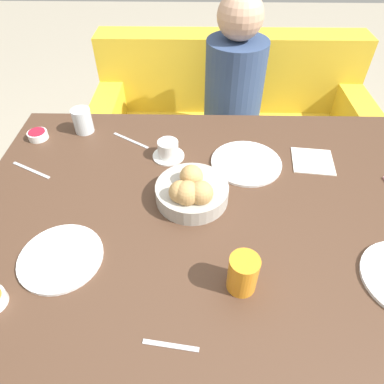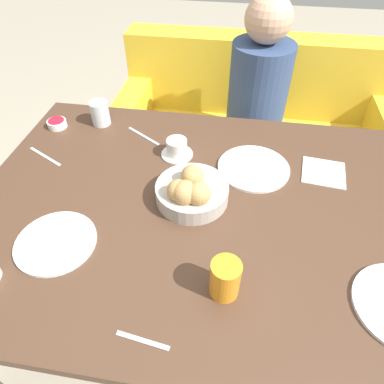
% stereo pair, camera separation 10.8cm
% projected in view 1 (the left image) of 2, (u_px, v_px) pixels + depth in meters
% --- Properties ---
extents(ground_plane, '(10.00, 10.00, 0.00)m').
position_uv_depth(ground_plane, '(211.00, 317.00, 1.62)').
color(ground_plane, '#A89E89').
extents(dining_table, '(1.59, 1.06, 0.77)m').
position_uv_depth(dining_table, '(220.00, 222.00, 1.14)').
color(dining_table, '#4C3323').
rests_on(dining_table, ground_plane).
extents(couch, '(1.57, 0.70, 0.85)m').
position_uv_depth(couch, '(228.00, 134.00, 2.17)').
color(couch, gold).
rests_on(couch, ground_plane).
extents(seated_person, '(0.30, 0.39, 1.16)m').
position_uv_depth(seated_person, '(231.00, 121.00, 1.92)').
color(seated_person, '#23232D').
rests_on(seated_person, ground_plane).
extents(bread_basket, '(0.23, 0.23, 0.12)m').
position_uv_depth(bread_basket, '(191.00, 191.00, 1.06)').
color(bread_basket, '#B2ADA3').
rests_on(bread_basket, dining_table).
extents(plate_near_left, '(0.23, 0.23, 0.01)m').
position_uv_depth(plate_near_left, '(61.00, 257.00, 0.93)').
color(plate_near_left, white).
rests_on(plate_near_left, dining_table).
extents(plate_far_center, '(0.25, 0.25, 0.01)m').
position_uv_depth(plate_far_center, '(246.00, 163.00, 1.22)').
color(plate_far_center, white).
rests_on(plate_far_center, dining_table).
extents(juice_glass, '(0.08, 0.08, 0.11)m').
position_uv_depth(juice_glass, '(243.00, 274.00, 0.84)').
color(juice_glass, orange).
rests_on(juice_glass, dining_table).
extents(water_tumbler, '(0.07, 0.07, 0.10)m').
position_uv_depth(water_tumbler, '(83.00, 121.00, 1.34)').
color(water_tumbler, silver).
rests_on(water_tumbler, dining_table).
extents(coffee_cup, '(0.12, 0.12, 0.07)m').
position_uv_depth(coffee_cup, '(168.00, 150.00, 1.24)').
color(coffee_cup, white).
rests_on(coffee_cup, dining_table).
extents(jam_bowl_berry, '(0.08, 0.08, 0.03)m').
position_uv_depth(jam_bowl_berry, '(38.00, 135.00, 1.33)').
color(jam_bowl_berry, white).
rests_on(jam_bowl_berry, dining_table).
extents(fork_silver, '(0.15, 0.10, 0.00)m').
position_uv_depth(fork_silver, '(131.00, 140.00, 1.33)').
color(fork_silver, '#B7B7BC').
rests_on(fork_silver, dining_table).
extents(knife_silver, '(0.16, 0.09, 0.00)m').
position_uv_depth(knife_silver, '(31.00, 170.00, 1.20)').
color(knife_silver, '#B7B7BC').
rests_on(knife_silver, dining_table).
extents(spoon_coffee, '(0.13, 0.03, 0.00)m').
position_uv_depth(spoon_coffee, '(171.00, 346.00, 0.77)').
color(spoon_coffee, '#B7B7BC').
rests_on(spoon_coffee, dining_table).
extents(napkin, '(0.16, 0.16, 0.00)m').
position_uv_depth(napkin, '(313.00, 161.00, 1.23)').
color(napkin, silver).
rests_on(napkin, dining_table).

